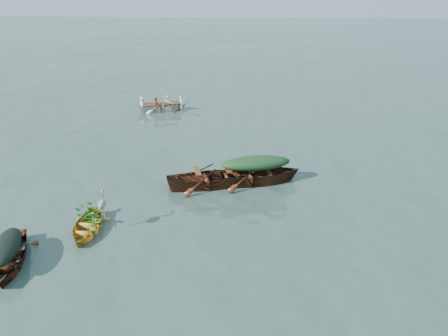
% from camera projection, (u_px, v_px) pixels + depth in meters
% --- Properties ---
extents(ground, '(140.00, 140.00, 0.00)m').
position_uv_depth(ground, '(197.00, 208.00, 14.74)').
color(ground, '#364C45').
rests_on(ground, ground).
extents(yellow_dinghy, '(1.28, 2.71, 0.68)m').
position_uv_depth(yellow_dinghy, '(88.00, 231.00, 13.44)').
color(yellow_dinghy, '#C67C26').
rests_on(yellow_dinghy, ground).
extents(dark_covered_boat, '(2.18, 3.60, 0.83)m').
position_uv_depth(dark_covered_boat, '(10.00, 264.00, 11.93)').
color(dark_covered_boat, '#4B2A11').
rests_on(dark_covered_boat, ground).
extents(green_tarp_boat, '(5.00, 2.56, 1.14)m').
position_uv_depth(green_tarp_boat, '(255.00, 183.00, 16.52)').
color(green_tarp_boat, '#542F13').
rests_on(green_tarp_boat, ground).
extents(open_wooden_boat, '(4.89, 2.57, 1.11)m').
position_uv_depth(open_wooden_boat, '(213.00, 186.00, 16.27)').
color(open_wooden_boat, '#5F3217').
rests_on(open_wooden_boat, ground).
extents(rowed_boat, '(4.05, 2.26, 0.90)m').
position_uv_depth(rowed_boat, '(162.00, 111.00, 25.16)').
color(rowed_boat, white).
rests_on(rowed_boat, ground).
extents(dark_tarp_cover, '(1.20, 1.98, 0.40)m').
position_uv_depth(dark_tarp_cover, '(6.00, 245.00, 11.68)').
color(dark_tarp_cover, black).
rests_on(dark_tarp_cover, dark_covered_boat).
extents(green_tarp_cover, '(2.75, 1.41, 0.52)m').
position_uv_depth(green_tarp_cover, '(256.00, 163.00, 16.18)').
color(green_tarp_cover, '#1A3F1E').
rests_on(green_tarp_cover, green_tarp_boat).
extents(thwart_benches, '(2.48, 1.42, 0.04)m').
position_uv_depth(thwart_benches, '(213.00, 172.00, 16.03)').
color(thwart_benches, '#532B13').
rests_on(thwart_benches, open_wooden_boat).
extents(heron, '(0.30, 0.41, 0.92)m').
position_uv_depth(heron, '(103.00, 208.00, 13.15)').
color(heron, '#93959B').
rests_on(heron, yellow_dinghy).
extents(dinghy_weeds, '(0.74, 0.93, 0.60)m').
position_uv_depth(dinghy_weeds, '(91.00, 204.00, 13.68)').
color(dinghy_weeds, '#36741E').
rests_on(dinghy_weeds, yellow_dinghy).
extents(rowers, '(2.91, 1.80, 0.76)m').
position_uv_depth(rowers, '(162.00, 97.00, 24.82)').
color(rowers, silver).
rests_on(rowers, rowed_boat).
extents(oars, '(1.34, 2.66, 0.06)m').
position_uv_depth(oars, '(162.00, 103.00, 24.96)').
color(oars, olive).
rests_on(oars, rowed_boat).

